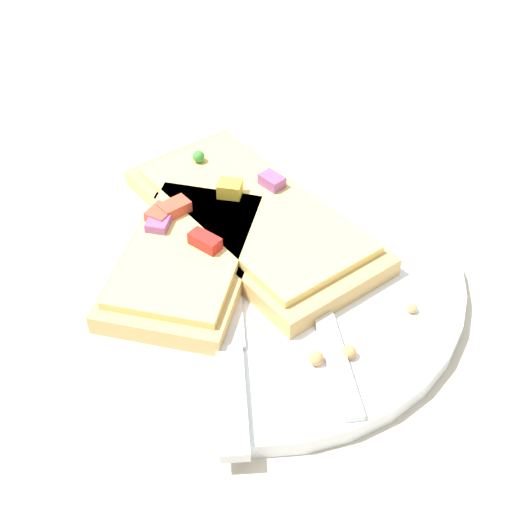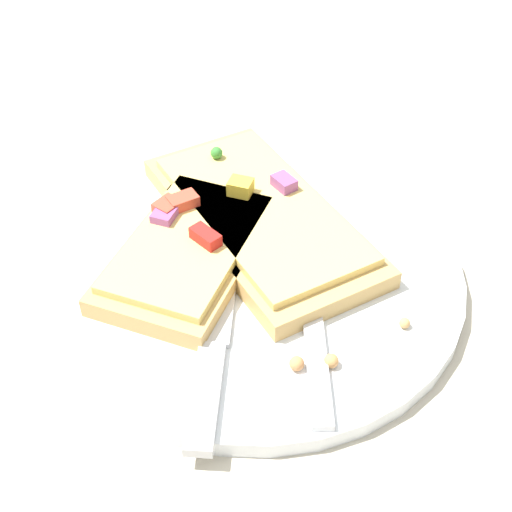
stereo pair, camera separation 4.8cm
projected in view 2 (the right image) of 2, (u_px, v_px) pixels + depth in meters
The scene contains 7 objects.
ground_plane at pixel (256, 279), 0.49m from camera, with size 4.00×4.00×0.00m, color #BCB29E.
plate at pixel (256, 273), 0.49m from camera, with size 0.28×0.28×0.01m.
fork at pixel (309, 279), 0.47m from camera, with size 0.13×0.19×0.01m.
knife at pixel (214, 335), 0.44m from camera, with size 0.11×0.19×0.01m.
pizza_slice_main at pixel (261, 216), 0.51m from camera, with size 0.22×0.18×0.03m.
pizza_slice_corner at pixel (189, 249), 0.48m from camera, with size 0.11×0.16×0.03m.
crumb_scatter at pixel (323, 303), 0.45m from camera, with size 0.10×0.12×0.01m.
Camera 2 is at (-0.18, 0.30, 0.35)m, focal length 50.00 mm.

